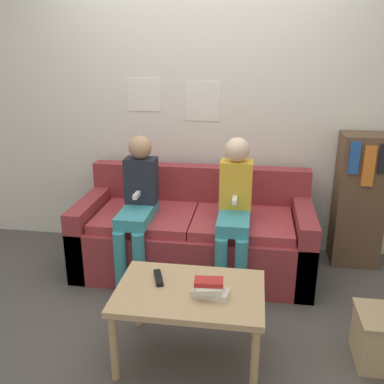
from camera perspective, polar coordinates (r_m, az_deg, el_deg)
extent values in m
plane|color=#4C4742|center=(3.17, -1.07, -14.36)|extent=(10.00, 10.00, 0.00)
cube|color=silver|center=(3.69, 1.50, 12.09)|extent=(8.00, 0.06, 2.60)
cube|color=white|center=(3.75, -6.43, 12.75)|extent=(0.28, 0.00, 0.28)
cube|color=white|center=(3.66, 1.43, 11.99)|extent=(0.29, 0.00, 0.33)
cube|color=maroon|center=(3.48, 0.25, -7.15)|extent=(1.83, 0.81, 0.41)
cube|color=maroon|center=(3.65, 1.02, 0.71)|extent=(1.83, 0.14, 0.37)
cube|color=maroon|center=(3.66, -13.05, -4.98)|extent=(0.14, 0.81, 0.57)
cube|color=maroon|center=(3.44, 14.43, -6.65)|extent=(0.14, 0.81, 0.57)
cube|color=#A1343A|center=(3.42, -6.21, -3.30)|extent=(0.76, 0.65, 0.07)
cube|color=#A1343A|center=(3.32, 6.74, -4.04)|extent=(0.76, 0.65, 0.07)
cube|color=tan|center=(2.46, -0.31, -13.26)|extent=(0.83, 0.56, 0.04)
cylinder|color=tan|center=(2.48, -10.36, -19.69)|extent=(0.04, 0.04, 0.41)
cylinder|color=tan|center=(2.38, 8.36, -21.48)|extent=(0.04, 0.04, 0.41)
cylinder|color=tan|center=(2.85, -7.21, -13.79)|extent=(0.04, 0.04, 0.41)
cylinder|color=tan|center=(2.76, 8.47, -15.00)|extent=(0.04, 0.04, 0.41)
cylinder|color=teal|center=(3.19, -9.53, -9.31)|extent=(0.09, 0.09, 0.48)
cylinder|color=teal|center=(3.15, -7.07, -9.55)|extent=(0.09, 0.09, 0.48)
cube|color=teal|center=(3.28, -7.26, -2.88)|extent=(0.23, 0.51, 0.09)
cube|color=#1E232D|center=(3.33, -6.76, 1.56)|extent=(0.24, 0.16, 0.35)
sphere|color=tan|center=(3.27, -6.94, 5.94)|extent=(0.18, 0.18, 0.18)
cube|color=white|center=(3.22, -7.40, -0.43)|extent=(0.03, 0.12, 0.03)
cylinder|color=teal|center=(3.06, 3.84, -10.38)|extent=(0.09, 0.09, 0.48)
cylinder|color=teal|center=(3.05, 6.51, -10.53)|extent=(0.09, 0.09, 0.48)
cube|color=teal|center=(3.17, 5.62, -3.62)|extent=(0.23, 0.51, 0.09)
cube|color=gold|center=(3.22, 5.89, 1.03)|extent=(0.24, 0.16, 0.36)
sphere|color=beige|center=(3.15, 6.05, 5.63)|extent=(0.18, 0.18, 0.18)
cube|color=white|center=(3.10, 5.71, -1.06)|extent=(0.03, 0.12, 0.03)
cube|color=black|center=(2.55, -4.50, -11.34)|extent=(0.09, 0.17, 0.02)
cube|color=silver|center=(2.39, 2.47, -13.28)|extent=(0.21, 0.13, 0.04)
cube|color=silver|center=(2.37, 2.21, -12.59)|extent=(0.16, 0.14, 0.03)
cube|color=red|center=(2.37, 2.25, -11.89)|extent=(0.16, 0.10, 0.03)
cube|color=brown|center=(3.74, 21.35, -1.04)|extent=(0.37, 0.30, 1.09)
cube|color=#23519E|center=(3.46, 20.85, 4.25)|extent=(0.07, 0.02, 0.25)
cube|color=orange|center=(3.50, 22.51, 3.19)|extent=(0.09, 0.02, 0.31)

